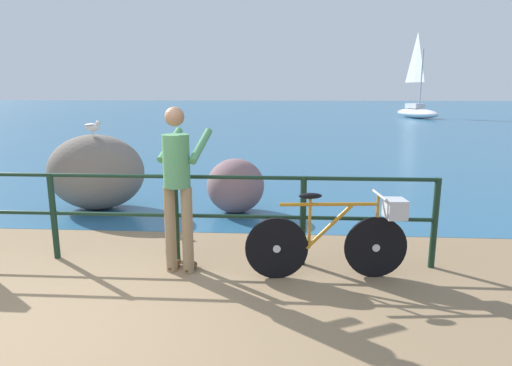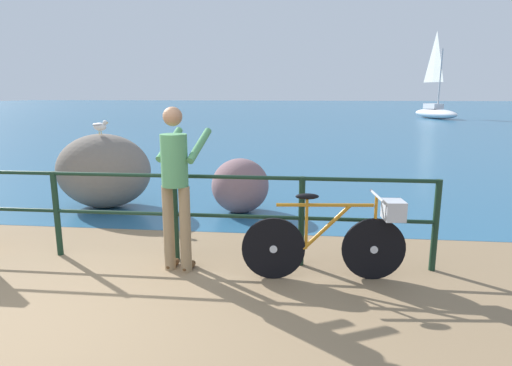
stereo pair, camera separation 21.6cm
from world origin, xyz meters
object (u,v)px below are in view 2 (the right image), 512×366
object	(u,v)px
sailboat	(435,109)
breakwater_boulder_right	(240,186)
breakwater_boulder_main	(104,171)
person_at_railing	(176,182)
seagull	(100,126)
bicycle	(338,236)

from	to	relation	value
sailboat	breakwater_boulder_right	bearing A→B (deg)	-42.58
breakwater_boulder_main	breakwater_boulder_right	size ratio (longest dim) A/B	1.72
breakwater_boulder_main	person_at_railing	bearing A→B (deg)	-51.08
person_at_railing	breakwater_boulder_main	xyz separation A→B (m)	(-1.99, 2.46, -0.37)
breakwater_boulder_main	seagull	bearing A→B (deg)	-68.24
bicycle	breakwater_boulder_right	bearing A→B (deg)	114.10
person_at_railing	seagull	bearing A→B (deg)	51.34
bicycle	sailboat	distance (m)	30.18
person_at_railing	seagull	distance (m)	3.10
person_at_railing	breakwater_boulder_right	bearing A→B (deg)	3.77
breakwater_boulder_right	sailboat	bearing A→B (deg)	68.17
bicycle	breakwater_boulder_right	size ratio (longest dim) A/B	1.84
person_at_railing	breakwater_boulder_main	size ratio (longest dim) A/B	1.12
bicycle	seagull	size ratio (longest dim) A/B	4.97
sailboat	seagull	bearing A→B (deg)	-46.74
seagull	bicycle	bearing A→B (deg)	-16.48
breakwater_boulder_main	sailboat	world-z (taller)	sailboat
bicycle	person_at_railing	size ratio (longest dim) A/B	0.95
person_at_railing	seagull	xyz separation A→B (m)	(-1.95, 2.37, 0.39)
bicycle	breakwater_boulder_main	size ratio (longest dim) A/B	1.06
person_at_railing	sailboat	xyz separation A→B (m)	(10.88, 28.69, -0.28)
sailboat	person_at_railing	bearing A→B (deg)	-41.51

